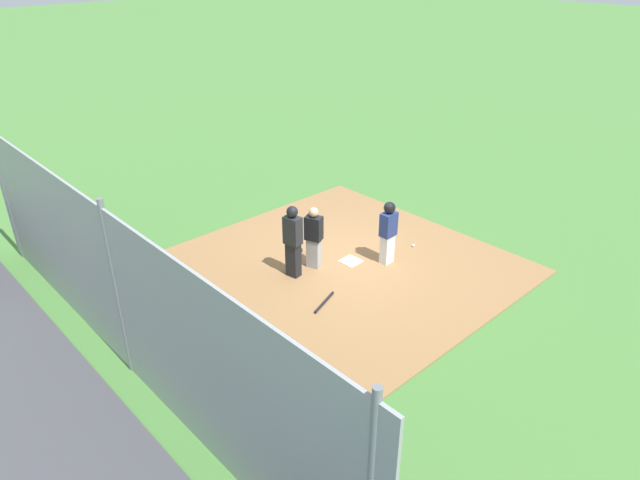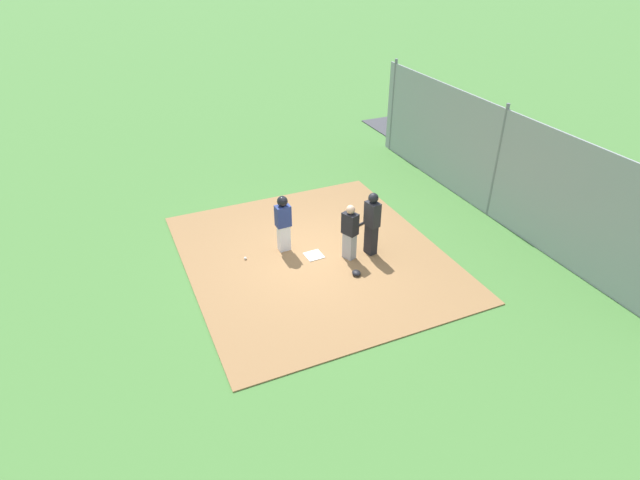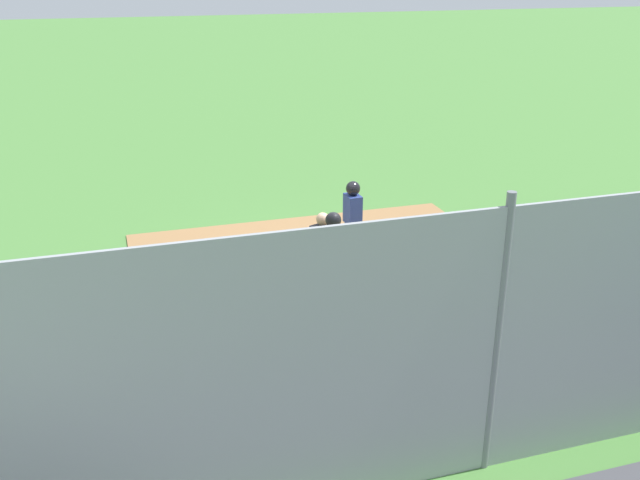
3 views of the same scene
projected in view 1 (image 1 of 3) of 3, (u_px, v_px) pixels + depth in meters
name	position (u px, v px, depth m)	size (l,w,h in m)	color
ground_plane	(351.00, 263.00, 13.66)	(140.00, 140.00, 0.00)	#477A38
dirt_infield	(351.00, 262.00, 13.66)	(7.20, 6.40, 0.03)	olive
home_plate	(351.00, 261.00, 13.65)	(0.44, 0.44, 0.02)	white
catcher	(314.00, 237.00, 13.09)	(0.45, 0.38, 1.52)	#9E9EA3
umpire	(293.00, 240.00, 12.67)	(0.42, 0.32, 1.73)	black
runner	(388.00, 229.00, 13.21)	(0.28, 0.39, 1.57)	silver
baseball_bat	(324.00, 302.00, 12.05)	(0.06, 0.06, 0.85)	black
catcher_mask	(298.00, 250.00, 14.04)	(0.24, 0.20, 0.12)	black
baseball	(413.00, 245.00, 14.29)	(0.07, 0.07, 0.07)	white
backstop_fence	(118.00, 294.00, 9.51)	(12.00, 0.10, 3.35)	#93999E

